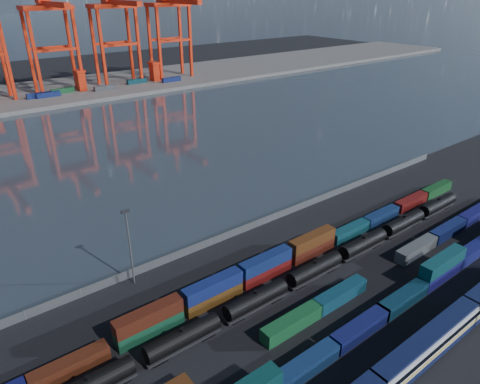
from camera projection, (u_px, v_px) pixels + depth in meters
ground at (333, 290)px, 84.23m from camera, size 700.00×700.00×0.00m
harbor_water at (118, 147)px, 159.24m from camera, size 700.00×700.00×0.00m
far_quay at (40, 94)px, 233.82m from camera, size 700.00×70.00×2.00m
passenger_train at (427, 347)px, 67.26m from camera, size 78.41×3.26×5.59m
container_row_south at (357, 328)px, 71.91m from camera, size 141.02×2.63×5.61m
container_row_mid at (344, 292)px, 81.44m from camera, size 142.03×2.57×2.74m
container_row_north at (259, 272)px, 86.06m from camera, size 141.75×2.48×5.29m
tanker_string at (287, 284)px, 82.57m from camera, size 122.22×2.95×4.22m
waterfront_fence at (245, 228)px, 103.80m from camera, size 160.12×0.12×2.20m
yard_light_mast at (129, 244)px, 82.30m from camera, size 1.60×0.40×16.60m
gantry_cranes at (11, 20)px, 208.31m from camera, size 199.67×47.36×64.13m
quay_containers at (24, 98)px, 216.40m from camera, size 172.58×10.99×2.60m
straddle_carriers at (37, 85)px, 222.35m from camera, size 140.00×7.00×11.10m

